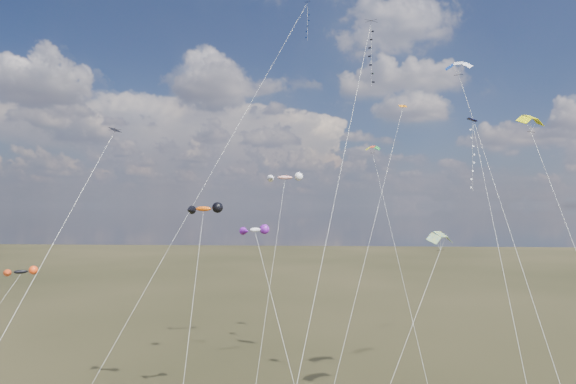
{
  "coord_description": "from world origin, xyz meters",
  "views": [
    {
      "loc": [
        3.3,
        -28.72,
        17.72
      ],
      "look_at": [
        0.0,
        18.0,
        19.0
      ],
      "focal_mm": 32.0,
      "sensor_mm": 36.0,
      "label": 1
    }
  ],
  "objects": [
    {
      "name": "diamond_black_high",
      "position": [
        7.19,
        17.35,
        30.0
      ],
      "size": [
        8.19,
        20.11,
        35.04
      ],
      "color": "black",
      "rests_on": "ground"
    },
    {
      "name": "diamond_navy_tall",
      "position": [
        -0.48,
        33.39,
        37.57
      ],
      "size": [
        19.27,
        23.65,
        43.78
      ],
      "color": "#121D4F",
      "rests_on": "ground"
    },
    {
      "name": "diamond_black_mid",
      "position": [
        -14.8,
        5.64,
        16.37
      ],
      "size": [
        5.14,
        17.54,
        24.0
      ],
      "color": "black",
      "rests_on": "ground"
    },
    {
      "name": "diamond_navy_right",
      "position": [
        16.4,
        16.77,
        21.26
      ],
      "size": [
        0.82,
        16.43,
        25.54
      ],
      "color": "#0D0E51",
      "rests_on": "ground"
    },
    {
      "name": "diamond_orange_center",
      "position": [
        9.0,
        21.99,
        19.39
      ],
      "size": [
        9.53,
        18.31,
        28.85
      ],
      "color": "orange",
      "rests_on": "ground"
    },
    {
      "name": "parafoil_yellow",
      "position": [
        21.75,
        18.21,
        25.59
      ],
      "size": [
        3.21,
        19.63,
        26.38
      ],
      "color": "#CAC808",
      "rests_on": "ground"
    },
    {
      "name": "parafoil_blue_white",
      "position": [
        16.46,
        22.02,
        31.52
      ],
      "size": [
        2.83,
        25.08,
        32.34
      ],
      "color": "#1346B9",
      "rests_on": "ground"
    },
    {
      "name": "parafoil_striped",
      "position": [
        13.5,
        17.33,
        15.2
      ],
      "size": [
        9.22,
        11.05,
        15.97
      ],
      "color": "#DABF08",
      "rests_on": "ground"
    },
    {
      "name": "parafoil_tricolor",
      "position": [
        9.41,
        35.65,
        24.86
      ],
      "size": [
        4.66,
        17.65,
        25.59
      ],
      "color": "#F9FB19",
      "rests_on": "ground"
    },
    {
      "name": "novelty_black_orange",
      "position": [
        -30.71,
        26.7,
        10.32
      ],
      "size": [
        5.42,
        7.86,
        10.91
      ],
      "color": "black",
      "rests_on": "ground"
    },
    {
      "name": "novelty_orange_black",
      "position": [
        -7.59,
        16.94,
        17.41
      ],
      "size": [
        3.09,
        14.36,
        18.03
      ],
      "color": "#E5550C",
      "rests_on": "ground"
    },
    {
      "name": "novelty_white_purple",
      "position": [
        -2.73,
        16.06,
        15.55
      ],
      "size": [
        6.61,
        10.65,
        16.07
      ],
      "color": "silver",
      "rests_on": "ground"
    },
    {
      "name": "novelty_redwhite_stripe",
      "position": [
        -1.5,
        33.99,
        21.18
      ],
      "size": [
        4.01,
        13.21,
        21.84
      ],
      "color": "red",
      "rests_on": "ground"
    }
  ]
}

